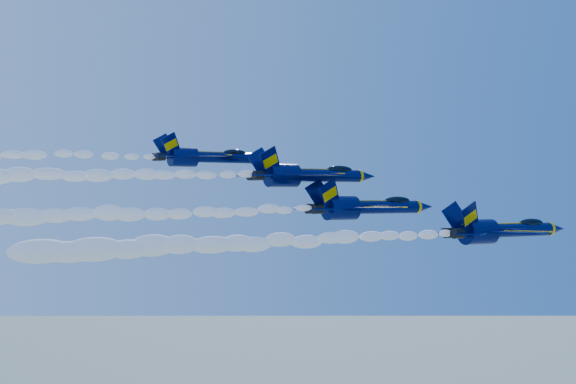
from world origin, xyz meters
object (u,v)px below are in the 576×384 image
jet_lead (502,230)px  jet_second (366,207)px  jet_fourth (206,157)px  jet_third (308,175)px

jet_lead → jet_second: (-10.49, 11.85, 2.57)m
jet_second → jet_fourth: size_ratio=1.23×
jet_second → jet_third: (-4.96, 5.28, 3.89)m
jet_second → jet_third: 8.22m
jet_lead → jet_fourth: jet_fourth is taller
jet_lead → jet_second: 16.03m
jet_second → jet_fourth: (-16.44, 10.15, 6.04)m
jet_third → jet_fourth: size_ratio=1.21×
jet_second → jet_third: size_ratio=1.01×
jet_fourth → jet_third: bearing=-23.0°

